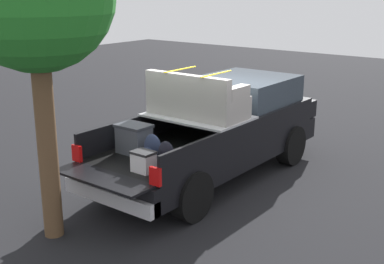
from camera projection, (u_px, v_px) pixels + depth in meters
ground_plane at (210, 178)px, 10.30m from camera, size 40.00×40.00×0.00m
pickup_truck at (221, 127)px, 10.31m from camera, size 6.05×2.06×2.23m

